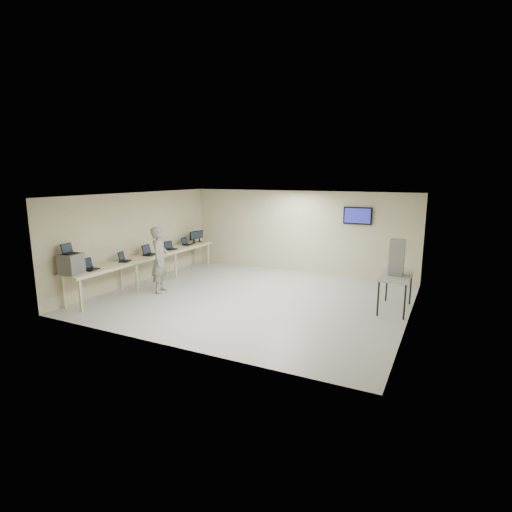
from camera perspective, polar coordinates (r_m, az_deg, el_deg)
The scene contains 14 objects.
room at distance 10.69m, azimuth -0.18°, elevation 1.22°, with size 8.01×7.01×2.81m.
workbench at distance 12.76m, azimuth -14.99°, elevation -0.16°, with size 0.76×6.00×0.90m.
equipment_box at distance 10.89m, azimuth -24.88°, elevation -1.04°, with size 0.43×0.49×0.51m, color slate.
laptop_on_box at distance 10.87m, azimuth -25.19°, elevation 0.65°, with size 0.27×0.33×0.25m.
laptop_0 at distance 11.24m, azimuth -22.71°, elevation -1.43°, with size 0.37×0.42×0.30m.
laptop_1 at distance 11.99m, azimuth -18.42°, elevation -0.39°, with size 0.39×0.41×0.27m.
laptop_2 at distance 12.74m, azimuth -15.11°, elevation 0.51°, with size 0.35×0.42×0.31m.
laptop_3 at distance 13.51m, azimuth -12.17°, elevation 1.22°, with size 0.36×0.40×0.27m.
laptop_4 at distance 14.28m, azimuth -9.96°, elevation 1.85°, with size 0.28×0.34×0.27m.
monitor_near at distance 14.57m, azimuth -8.87°, elevation 2.85°, with size 0.20×0.44×0.44m.
monitor_far at distance 14.85m, azimuth -8.10°, elevation 2.98°, with size 0.19×0.42×0.41m.
soldier at distance 11.68m, azimuth -13.57°, elevation -0.53°, with size 0.69×0.45×1.90m, color #636659.
side_table at distance 10.47m, azimuth 19.40°, elevation -2.93°, with size 0.70×1.50×0.90m.
storage_bins at distance 10.36m, azimuth 19.48°, elevation -0.17°, with size 0.33×0.37×0.88m.
Camera 1 is at (4.74, -9.35, 3.31)m, focal length 28.00 mm.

